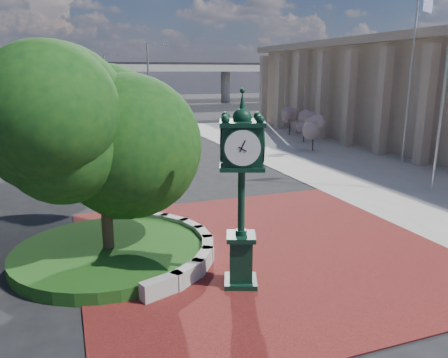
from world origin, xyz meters
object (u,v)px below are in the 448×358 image
at_px(street_lamp_near, 151,84).
at_px(street_lamp_far, 107,82).
at_px(post_clock, 242,184).
at_px(flagpole_b, 411,76).
at_px(flagpole_a, 446,76).
at_px(parked_car, 127,117).

distance_m(street_lamp_near, street_lamp_far, 17.86).
relative_size(post_clock, flagpole_b, 0.49).
bearing_deg(street_lamp_far, flagpole_b, -65.12).
relative_size(flagpole_a, street_lamp_near, 1.35).
bearing_deg(street_lamp_near, street_lamp_far, 96.46).
distance_m(flagpole_b, street_lamp_far, 37.15).
height_order(post_clock, parked_car, post_clock).
distance_m(post_clock, parked_car, 42.62).
height_order(post_clock, street_lamp_far, street_lamp_far).
bearing_deg(street_lamp_far, post_clock, -91.30).
relative_size(parked_car, flagpole_b, 0.36).
relative_size(post_clock, parked_car, 1.39).
xyz_separation_m(flagpole_a, street_lamp_near, (-9.89, 22.24, -0.87)).
distance_m(post_clock, street_lamp_near, 28.36).
bearing_deg(flagpole_a, street_lamp_near, 113.98).
distance_m(post_clock, flagpole_b, 20.82).
relative_size(parked_car, flagpole_a, 0.35).
distance_m(flagpole_b, street_lamp_near, 20.98).
distance_m(post_clock, flagpole_a, 14.48).
xyz_separation_m(post_clock, street_lamp_far, (1.04, 45.88, 1.73)).
distance_m(flagpole_a, street_lamp_near, 24.36).
bearing_deg(flagpole_b, street_lamp_near, 130.50).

